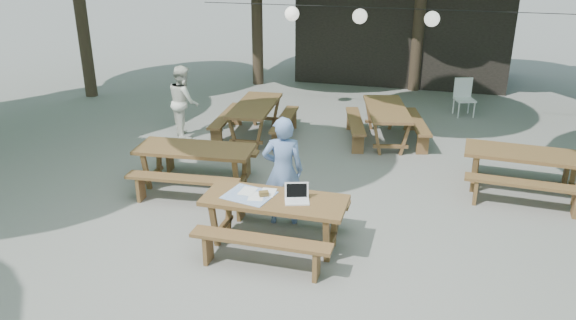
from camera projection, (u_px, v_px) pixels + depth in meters
The scene contains 13 objects.
ground at pixel (304, 238), 8.24m from camera, with size 80.00×80.00×0.00m, color slate.
pavilion at pixel (404, 31), 16.98m from camera, with size 6.00×3.00×2.80m, color black.
main_picnic_table at pixel (275, 221), 7.90m from camera, with size 2.00×1.58×0.75m.
picnic_table_nw at pixel (196, 167), 9.74m from camera, with size 2.06×1.73×0.75m.
picnic_table_ne at pixel (524, 172), 9.52m from camera, with size 2.04×1.69×0.75m.
picnic_table_far_w at pixel (255, 120), 12.17m from camera, with size 1.72×2.05×0.75m.
picnic_table_far_e at pixel (386, 124), 11.93m from camera, with size 1.99×2.22×0.75m.
woman at pixel (283, 171), 8.40m from camera, with size 0.62×0.41×1.70m, color #6582B8.
second_person at pixel (184, 101), 12.12m from camera, with size 0.76×0.59×1.56m, color white.
plastic_chair at pixel (464, 105), 13.68m from camera, with size 0.56×0.56×0.90m.
laptop at pixel (297, 196), 7.68m from camera, with size 0.39×0.35×0.24m.
tabletop_clutter at pixel (253, 195), 7.85m from camera, with size 0.75×0.67×0.08m.
paper_lanterns at pixel (360, 16), 12.75m from camera, with size 9.00×0.34×0.38m.
Camera 1 is at (1.68, -7.01, 4.16)m, focal length 35.00 mm.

